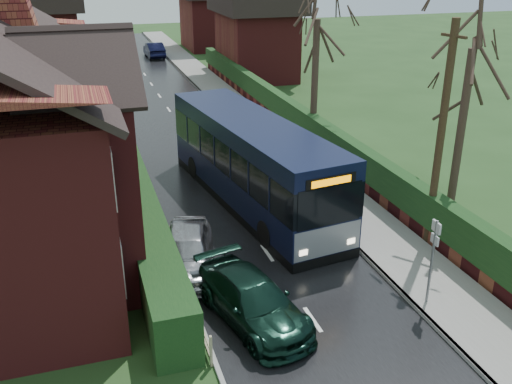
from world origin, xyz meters
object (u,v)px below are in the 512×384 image
object	(u,v)px
car_silver	(187,251)
bus_stop_sign	(433,251)
telegraph_pole	(441,137)
bus	(253,163)
car_green	(253,301)

from	to	relation	value
car_silver	bus_stop_sign	xyz separation A→B (m)	(6.25, -4.08, 1.11)
telegraph_pole	car_silver	bearing A→B (deg)	163.10
bus	telegraph_pole	xyz separation A→B (m)	(4.90, -5.09, 2.16)
bus_stop_sign	telegraph_pole	xyz separation A→B (m)	(2.26, 3.42, 2.08)
car_silver	telegraph_pole	size ratio (longest dim) A/B	0.53
bus	bus_stop_sign	size ratio (longest dim) A/B	4.27
car_silver	bus	bearing A→B (deg)	65.22
bus	telegraph_pole	world-z (taller)	telegraph_pole
bus_stop_sign	car_silver	bearing A→B (deg)	151.32
bus	telegraph_pole	distance (m)	7.39
bus_stop_sign	bus	bearing A→B (deg)	111.69
car_silver	car_green	size ratio (longest dim) A/B	0.92
car_silver	telegraph_pole	bearing A→B (deg)	9.89
car_green	telegraph_pole	world-z (taller)	telegraph_pole
bus	car_green	distance (m)	8.14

